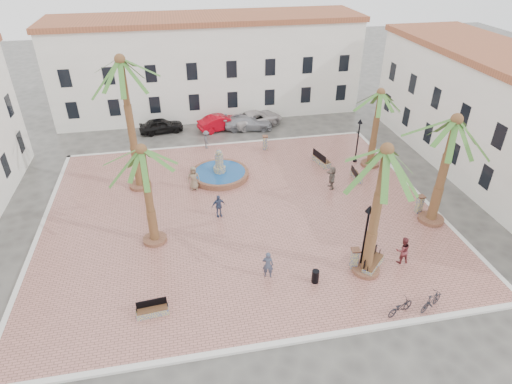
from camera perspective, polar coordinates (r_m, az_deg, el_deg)
ground at (r=29.18m, az=-1.93°, el=-2.87°), size 120.00×120.00×0.00m
plaza at (r=29.14m, az=-1.93°, el=-2.75°), size 26.00×22.00×0.15m
kerb_n at (r=38.64m, az=-4.63°, el=6.34°), size 26.30×0.30×0.16m
kerb_s at (r=21.14m, az=3.26°, el=-19.50°), size 26.30×0.30×0.16m
kerb_e at (r=33.36m, az=20.67°, el=-0.14°), size 0.30×22.30×0.16m
kerb_w at (r=30.38m, az=-27.01°, el=-5.11°), size 0.30×22.30×0.16m
building_north at (r=45.47m, az=-6.35°, el=16.46°), size 30.40×7.40×9.50m
building_east at (r=36.98m, az=29.93°, el=8.44°), size 7.40×26.40×9.00m
fountain at (r=33.17m, az=-4.84°, el=2.55°), size 4.46×4.46×2.30m
palm_nw at (r=29.77m, az=-17.41°, el=14.76°), size 5.20×5.20×9.73m
palm_sw at (r=24.34m, az=-14.83°, el=3.90°), size 4.73×4.73×6.55m
palm_s at (r=21.42m, az=16.74°, el=3.43°), size 4.95×4.95×7.90m
palm_e at (r=27.64m, az=24.82°, el=7.13°), size 5.30×5.30×7.46m
palm_ne at (r=34.00m, az=16.13°, el=11.45°), size 4.71×4.71×6.41m
bench_s at (r=22.58m, az=-13.61°, el=-15.16°), size 1.62×0.62×0.84m
bench_se at (r=25.30m, az=15.31°, el=-9.25°), size 1.77×1.73×1.00m
bench_e at (r=33.65m, az=13.20°, el=2.07°), size 0.62×1.62×0.84m
bench_ne at (r=35.34m, az=8.69°, el=4.18°), size 1.06×2.06×1.04m
lamppost_s at (r=23.74m, az=14.55°, el=-4.41°), size 0.45×0.45×4.14m
lamppost_e at (r=35.28m, az=13.53°, el=7.65°), size 0.41×0.41×3.75m
bollard_se at (r=24.81m, az=13.00°, el=-8.59°), size 0.52×0.52×1.31m
bollard_n at (r=37.20m, az=1.22°, el=6.64°), size 0.51×0.51×1.27m
bollard_e at (r=30.70m, az=20.98°, el=-1.47°), size 0.48×0.48×1.30m
litter_bin at (r=23.73m, az=7.92°, el=-11.09°), size 0.40×0.40×0.77m
cyclist_a at (r=23.56m, az=1.59°, el=-9.65°), size 0.70×0.56×1.66m
bicycle_a at (r=23.06m, az=18.68°, el=-14.32°), size 1.67×1.03×0.83m
cyclist_b at (r=25.83m, az=18.97°, el=-7.34°), size 0.86×0.69×1.71m
bicycle_b at (r=23.77m, az=22.34°, el=-13.30°), size 1.68×1.14×0.99m
pedestrian_fountain_a at (r=31.48m, az=-8.31°, el=1.85°), size 0.92×0.63×1.82m
pedestrian_fountain_b at (r=28.32m, az=-5.03°, el=-1.85°), size 1.01×0.61×1.61m
pedestrian_north at (r=37.62m, az=-6.63°, el=6.96°), size 0.69×1.09×1.60m
pedestrian_east at (r=31.80m, az=10.07°, el=1.92°), size 0.68×1.65×1.73m
car_black at (r=41.86m, az=-12.53°, el=8.65°), size 4.26×2.19×1.39m
car_red at (r=41.64m, az=-4.68°, el=9.24°), size 4.70×2.73×1.46m
car_silver at (r=41.60m, az=-1.07°, el=9.24°), size 4.88×2.51×1.35m
car_white at (r=42.51m, az=0.07°, el=9.82°), size 5.69×3.80×1.45m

